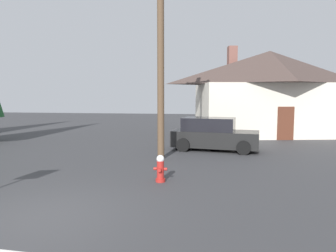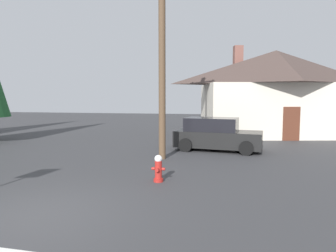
{
  "view_description": "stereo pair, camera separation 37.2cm",
  "coord_description": "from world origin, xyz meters",
  "views": [
    {
      "loc": [
        3.72,
        -5.74,
        2.56
      ],
      "look_at": [
        1.99,
        4.9,
        1.53
      ],
      "focal_mm": 32.25,
      "sensor_mm": 36.0,
      "label": 1
    },
    {
      "loc": [
        4.08,
        -5.67,
        2.56
      ],
      "look_at": [
        1.99,
        4.9,
        1.53
      ],
      "focal_mm": 32.25,
      "sensor_mm": 36.0,
      "label": 2
    }
  ],
  "objects": [
    {
      "name": "fire_hydrant",
      "position": [
        2.06,
        3.06,
        0.4
      ],
      "size": [
        0.41,
        0.35,
        0.82
      ],
      "color": "#AD231E",
      "rests_on": "ground"
    },
    {
      "name": "ground_plane",
      "position": [
        0.0,
        0.0,
        -0.05
      ],
      "size": [
        80.0,
        80.0,
        0.1
      ],
      "primitive_type": "cube",
      "color": "#38383A"
    },
    {
      "name": "utility_pole",
      "position": [
        1.45,
        6.41,
        4.36
      ],
      "size": [
        1.6,
        0.28,
        8.38
      ],
      "color": "brown",
      "rests_on": "ground"
    },
    {
      "name": "house",
      "position": [
        7.19,
        15.75,
        2.94
      ],
      "size": [
        11.01,
        7.89,
        6.11
      ],
      "color": "silver",
      "rests_on": "ground"
    },
    {
      "name": "parked_car",
      "position": [
        3.57,
        8.91,
        0.75
      ],
      "size": [
        4.26,
        2.37,
        1.57
      ],
      "color": "black",
      "rests_on": "ground"
    }
  ]
}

